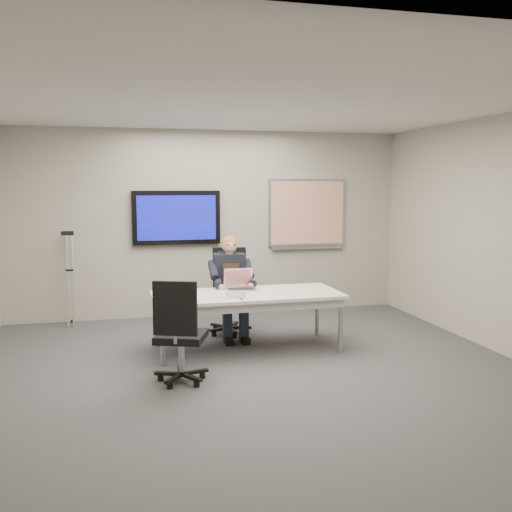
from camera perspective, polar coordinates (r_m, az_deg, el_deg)
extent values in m
cube|color=#3D3D40|center=(6.06, 0.07, -12.01)|extent=(6.00, 6.00, 0.02)
cube|color=silver|center=(5.78, 0.07, 15.22)|extent=(6.00, 6.00, 0.02)
cube|color=#A9A499|center=(8.68, -4.69, 3.25)|extent=(6.00, 0.02, 2.80)
cube|color=#A9A499|center=(2.96, 14.19, -4.56)|extent=(6.00, 0.02, 2.80)
cube|color=white|center=(6.86, -0.91, -3.89)|extent=(2.26, 0.97, 0.04)
cube|color=beige|center=(6.87, -0.90, -4.50)|extent=(2.17, 0.87, 0.09)
cylinder|color=#999CA1|center=(6.39, -9.33, -8.00)|extent=(0.06, 0.06, 0.66)
cylinder|color=#999CA1|center=(6.89, 8.46, -6.86)|extent=(0.06, 0.06, 0.66)
cylinder|color=#999CA1|center=(7.15, -9.91, -6.38)|extent=(0.06, 0.06, 0.66)
cylinder|color=#999CA1|center=(7.60, 6.14, -5.50)|extent=(0.06, 0.06, 0.66)
cube|color=black|center=(8.56, -7.95, 3.82)|extent=(1.30, 0.08, 0.80)
cube|color=#0C108B|center=(8.52, -7.92, 3.80)|extent=(1.16, 0.01, 0.66)
cube|color=#999CA1|center=(9.03, 5.12, 4.34)|extent=(1.25, 0.04, 1.05)
cube|color=white|center=(9.01, 5.16, 4.34)|extent=(1.18, 0.01, 0.98)
cube|color=#999CA1|center=(9.04, 5.15, 0.85)|extent=(1.18, 0.05, 0.04)
cylinder|color=#999CA1|center=(7.67, -2.73, -5.53)|extent=(0.07, 0.07, 0.39)
cube|color=black|center=(7.63, -2.73, -4.10)|extent=(0.60, 0.60, 0.08)
cube|color=black|center=(7.81, -2.68, -1.18)|extent=(0.46, 0.16, 0.56)
cylinder|color=#999CA1|center=(5.89, -7.45, -9.71)|extent=(0.06, 0.06, 0.37)
cube|color=black|center=(5.84, -7.48, -7.99)|extent=(0.60, 0.60, 0.07)
cube|color=black|center=(5.55, -8.10, -5.22)|extent=(0.42, 0.20, 0.53)
cube|color=black|center=(7.55, -2.70, -1.88)|extent=(0.42, 0.26, 0.56)
cube|color=#3C2318|center=(7.42, -2.52, -1.80)|extent=(0.21, 0.03, 0.27)
sphere|color=tan|center=(7.47, -2.67, 1.10)|extent=(0.20, 0.20, 0.20)
ellipsoid|color=brown|center=(7.48, -2.69, 1.33)|extent=(0.21, 0.21, 0.18)
cube|color=silver|center=(7.04, -1.52, -3.36)|extent=(0.37, 0.26, 0.02)
cube|color=black|center=(7.03, -1.51, -3.29)|extent=(0.31, 0.18, 0.00)
cube|color=silver|center=(7.18, -1.80, -2.14)|extent=(0.36, 0.10, 0.24)
cube|color=red|center=(7.17, -1.79, -2.13)|extent=(0.32, 0.08, 0.20)
cylinder|color=black|center=(6.49, -1.52, -4.30)|extent=(0.02, 0.15, 0.01)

